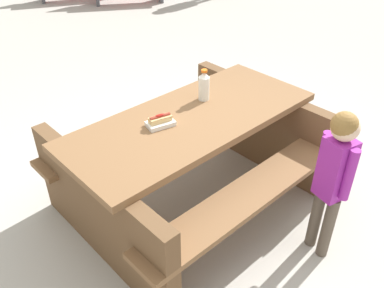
{
  "coord_description": "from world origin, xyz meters",
  "views": [
    {
      "loc": [
        1.23,
        2.03,
        2.14
      ],
      "look_at": [
        0.0,
        0.0,
        0.52
      ],
      "focal_mm": 38.02,
      "sensor_mm": 36.0,
      "label": 1
    }
  ],
  "objects_px": {
    "picnic_table": "(192,153)",
    "hotdog_tray": "(160,121)",
    "soda_bottle": "(204,86)",
    "child_in_coat": "(335,169)"
  },
  "relations": [
    {
      "from": "soda_bottle",
      "to": "hotdog_tray",
      "type": "bearing_deg",
      "value": 20.14
    },
    {
      "from": "soda_bottle",
      "to": "child_in_coat",
      "type": "height_order",
      "value": "child_in_coat"
    },
    {
      "from": "picnic_table",
      "to": "hotdog_tray",
      "type": "relative_size",
      "value": 11.23
    },
    {
      "from": "picnic_table",
      "to": "soda_bottle",
      "type": "distance_m",
      "value": 0.49
    },
    {
      "from": "hotdog_tray",
      "to": "child_in_coat",
      "type": "xyz_separation_m",
      "value": [
        -0.7,
        0.86,
        -0.1
      ]
    },
    {
      "from": "picnic_table",
      "to": "hotdog_tray",
      "type": "bearing_deg",
      "value": -1.99
    },
    {
      "from": "picnic_table",
      "to": "hotdog_tray",
      "type": "distance_m",
      "value": 0.41
    },
    {
      "from": "soda_bottle",
      "to": "child_in_coat",
      "type": "relative_size",
      "value": 0.22
    },
    {
      "from": "picnic_table",
      "to": "soda_bottle",
      "type": "height_order",
      "value": "soda_bottle"
    },
    {
      "from": "child_in_coat",
      "to": "hotdog_tray",
      "type": "bearing_deg",
      "value": -50.79
    }
  ]
}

